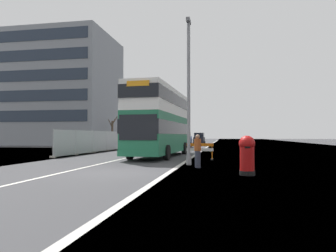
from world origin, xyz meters
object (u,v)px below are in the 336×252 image
object	(u,v)px
roadworks_barrier	(200,149)
car_oncoming_near	(183,140)
pedestrian_at_kerb	(198,151)
car_receding_far	(199,139)
car_receding_mid	(164,139)
lamppost_foreground	(189,96)
double_decker_bus	(161,121)
red_pillar_postbox	(247,153)

from	to	relation	value
roadworks_barrier	car_oncoming_near	size ratio (longest dim) A/B	0.40
pedestrian_at_kerb	car_receding_far	bearing A→B (deg)	94.49
car_receding_mid	pedestrian_at_kerb	xyz separation A→B (m)	(8.03, -32.58, -0.14)
roadworks_barrier	car_receding_mid	size ratio (longest dim) A/B	0.39
lamppost_foreground	pedestrian_at_kerb	size ratio (longest dim) A/B	4.86
double_decker_bus	car_oncoming_near	xyz separation A→B (m)	(-0.70, 18.34, -1.64)
lamppost_foreground	red_pillar_postbox	xyz separation A→B (m)	(2.80, -3.90, -2.90)
red_pillar_postbox	double_decker_bus	bearing A→B (deg)	118.77
car_receding_mid	car_receding_far	distance (m)	8.23
double_decker_bus	car_receding_far	distance (m)	31.39
car_receding_mid	car_receding_far	xyz separation A→B (m)	(4.95, 6.57, 0.00)
red_pillar_postbox	car_receding_mid	world-z (taller)	car_receding_mid
double_decker_bus	lamppost_foreground	xyz separation A→B (m)	(2.85, -6.40, 1.10)
double_decker_bus	car_receding_far	xyz separation A→B (m)	(0.38, 31.34, -1.70)
double_decker_bus	red_pillar_postbox	world-z (taller)	double_decker_bus
lamppost_foreground	car_receding_mid	world-z (taller)	lamppost_foreground
red_pillar_postbox	roadworks_barrier	size ratio (longest dim) A/B	0.90
red_pillar_postbox	car_receding_far	world-z (taller)	car_receding_far
double_decker_bus	red_pillar_postbox	bearing A→B (deg)	-61.23
car_oncoming_near	car_receding_far	size ratio (longest dim) A/B	1.09
car_receding_far	pedestrian_at_kerb	world-z (taller)	car_receding_far
red_pillar_postbox	car_receding_far	distance (m)	41.98
car_receding_mid	pedestrian_at_kerb	size ratio (longest dim) A/B	2.73
lamppost_foreground	pedestrian_at_kerb	distance (m)	3.31
double_decker_bus	lamppost_foreground	world-z (taller)	lamppost_foreground
double_decker_bus	pedestrian_at_kerb	distance (m)	8.73
car_receding_far	lamppost_foreground	bearing A→B (deg)	-86.25
red_pillar_postbox	car_receding_far	xyz separation A→B (m)	(-5.28, 41.64, 0.10)
car_oncoming_near	pedestrian_at_kerb	world-z (taller)	car_oncoming_near
car_oncoming_near	double_decker_bus	bearing A→B (deg)	-87.80
car_receding_mid	red_pillar_postbox	bearing A→B (deg)	-73.74
car_oncoming_near	pedestrian_at_kerb	bearing A→B (deg)	-80.96
lamppost_foreground	pedestrian_at_kerb	xyz separation A→B (m)	(0.60, -1.40, -2.94)
double_decker_bus	car_oncoming_near	size ratio (longest dim) A/B	2.57
lamppost_foreground	car_receding_far	size ratio (longest dim) A/B	1.97
lamppost_foreground	roadworks_barrier	size ratio (longest dim) A/B	4.55
lamppost_foreground	red_pillar_postbox	distance (m)	5.61
double_decker_bus	lamppost_foreground	distance (m)	7.10
roadworks_barrier	pedestrian_at_kerb	world-z (taller)	pedestrian_at_kerb
lamppost_foreground	car_receding_mid	bearing A→B (deg)	103.40
pedestrian_at_kerb	double_decker_bus	bearing A→B (deg)	113.89
double_decker_bus	car_receding_mid	world-z (taller)	double_decker_bus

